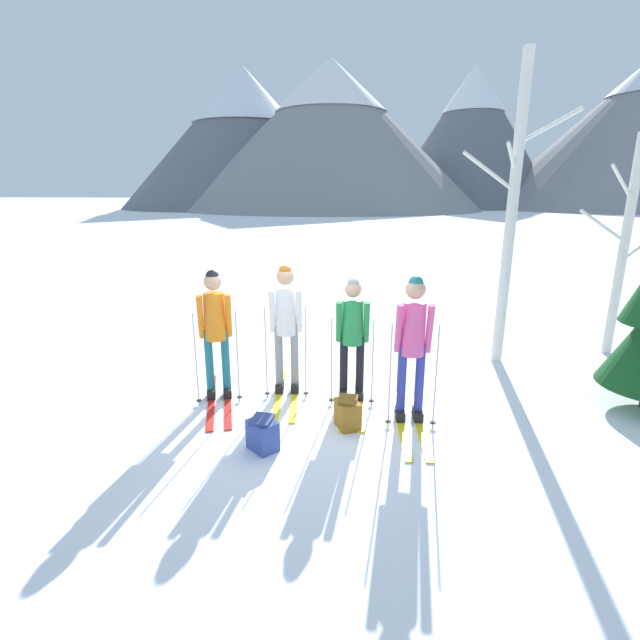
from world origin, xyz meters
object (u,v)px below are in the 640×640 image
skier_in_green (352,333)px  skier_in_white (286,324)px  birch_tree_tall (623,247)px  birch_tree_slender (512,213)px  skier_in_pink (413,343)px  skier_in_orange (215,327)px  backpack_on_snow_beside (348,413)px  backpack_on_snow_front (263,434)px

skier_in_green → skier_in_white: bearing=178.7°
skier_in_green → birch_tree_tall: 5.13m
birch_tree_slender → birch_tree_tall: bearing=22.7°
skier_in_pink → skier_in_white: bearing=163.5°
skier_in_orange → backpack_on_snow_beside: size_ratio=4.52×
skier_in_pink → birch_tree_tall: size_ratio=0.50×
backpack_on_snow_beside → skier_in_orange: bearing=165.3°
skier_in_orange → birch_tree_tall: 6.82m
skier_in_orange → skier_in_pink: size_ratio=0.98×
skier_in_white → skier_in_pink: size_ratio=1.00×
backpack_on_snow_beside → skier_in_green: bearing=94.7°
skier_in_white → skier_in_pink: bearing=-16.5°
skier_in_white → backpack_on_snow_front: size_ratio=4.58×
skier_in_white → backpack_on_snow_front: bearing=-84.7°
skier_in_orange → skier_in_pink: skier_in_pink is taller
backpack_on_snow_front → backpack_on_snow_beside: size_ratio=1.01×
skier_in_pink → birch_tree_tall: 4.81m
birch_tree_tall → backpack_on_snow_front: bearing=-138.9°
backpack_on_snow_front → skier_in_pink: bearing=33.0°
skier_in_white → birch_tree_slender: size_ratio=0.38×
skier_in_pink → backpack_on_snow_front: (-1.58, -1.02, -0.83)m
skier_in_pink → skier_in_green: bearing=148.4°
skier_in_white → skier_in_green: bearing=-1.3°
birch_tree_slender → backpack_on_snow_front: birch_tree_slender is taller
skier_in_orange → birch_tree_tall: (6.00, 3.14, 0.86)m
skier_in_pink → birch_tree_slender: bearing=60.3°
skier_in_green → backpack_on_snow_front: bearing=-117.4°
skier_in_green → backpack_on_snow_beside: skier_in_green is taller
backpack_on_snow_front → backpack_on_snow_beside: bearing=39.2°
skier_in_orange → skier_in_white: bearing=21.3°
birch_tree_tall → backpack_on_snow_beside: birch_tree_tall is taller
skier_in_pink → birch_tree_tall: (3.39, 3.30, 0.86)m
skier_in_pink → birch_tree_slender: 3.19m
skier_in_pink → backpack_on_snow_beside: bearing=-155.6°
birch_tree_slender → skier_in_orange: bearing=-150.1°
skier_in_white → birch_tree_tall: 5.89m
backpack_on_snow_front → backpack_on_snow_beside: same height
birch_tree_tall → skier_in_green: bearing=-146.1°
skier_in_orange → backpack_on_snow_front: 1.78m
skier_in_white → skier_in_pink: skier_in_pink is taller
skier_in_orange → skier_in_green: size_ratio=1.03×
birch_tree_slender → skier_in_pink: bearing=-119.7°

